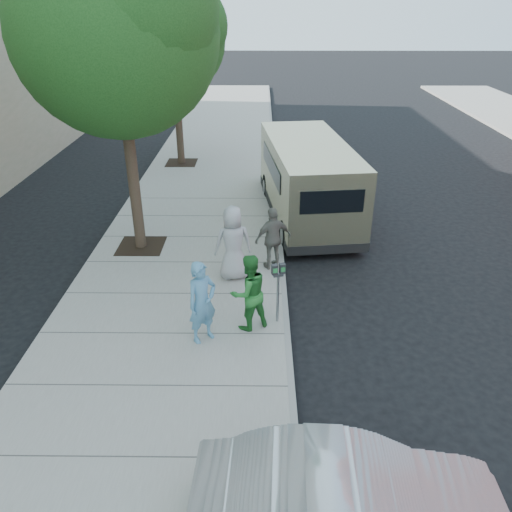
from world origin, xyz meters
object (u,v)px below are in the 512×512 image
Objects in this scene: tree_far at (174,35)px; van at (307,179)px; parking_meter at (278,281)px; person_striped_polo at (273,238)px; tree_near at (117,24)px; person_gray_shirt at (233,243)px; person_officer at (202,302)px; person_green_shirt at (249,292)px; sedan at (351,506)px.

tree_far reaches higher than van.
tree_far is 7.80m from van.
parking_meter is 2.32m from person_striped_polo.
tree_far is (-0.00, 7.60, -0.66)m from tree_near.
tree_near is at bearing -45.78° from person_gray_shirt.
tree_near reaches higher than person_gray_shirt.
person_gray_shirt reaches higher than person_officer.
person_officer reaches higher than person_green_shirt.
person_officer is (-2.19, 3.95, 0.34)m from sedan.
person_officer is at bearing -3.00° from person_green_shirt.
van is at bearing 27.91° from tree_near.
person_gray_shirt is 1.06m from person_striped_polo.
person_officer is at bearing -173.97° from parking_meter.
person_green_shirt is (2.93, -3.65, -4.60)m from tree_near.
van is (1.04, 5.86, 0.13)m from parking_meter.
parking_meter is at bearing 67.21° from person_striped_polo.
tree_far reaches higher than person_green_shirt.
van is 4.16× the size of person_striped_polo.
sedan is 2.48× the size of person_striped_polo.
van reaches higher than person_officer.
person_striped_polo is (-0.80, 6.87, 0.29)m from sedan.
person_green_shirt is at bearing 19.00° from sedan.
van is at bearing -129.24° from person_gray_shirt.
parking_meter is (3.50, -11.05, -3.78)m from tree_far.
sedan is 2.42× the size of person_green_shirt.
person_green_shirt is at bearing -111.66° from van.
sedan is at bearing 92.46° from person_gray_shirt.
person_striped_polo is at bearing 8.74° from sedan.
person_striped_polo is (0.93, 0.50, -0.11)m from person_gray_shirt.
sedan is 2.33× the size of person_officer.
tree_far is at bearing -104.00° from person_green_shirt.
person_gray_shirt is 1.14× the size of person_striped_polo.
tree_far is 3.64× the size of person_gray_shirt.
person_green_shirt reaches higher than person_striped_polo.
person_gray_shirt is at bearing -107.17° from person_green_shirt.
person_striped_polo is at bearing 24.63° from person_officer.
person_gray_shirt is (-0.41, 2.01, 0.09)m from person_green_shirt.
person_gray_shirt reaches higher than parking_meter.
parking_meter is at bearing 105.72° from person_gray_shirt.
parking_meter is at bearing 11.44° from sedan.
person_green_shirt is at bearing -51.27° from tree_near.
person_officer reaches higher than person_striped_polo.
tree_near is at bearing 118.40° from parking_meter.
parking_meter is 0.34× the size of sedan.
van is at bearing -48.85° from tree_far.
tree_near is 4.70× the size of person_green_shirt.
person_green_shirt is at bearing 54.14° from person_striped_polo.
van is 1.68× the size of sedan.
van is at bearing -133.49° from person_green_shirt.
sedan is 4.53m from person_officer.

